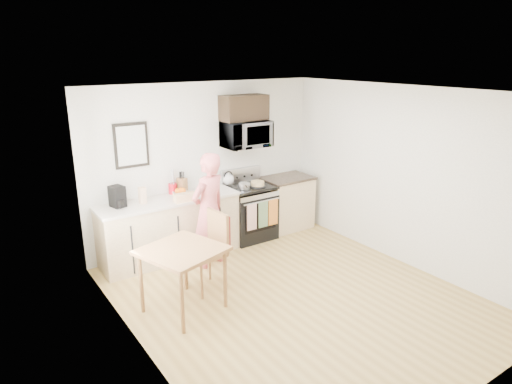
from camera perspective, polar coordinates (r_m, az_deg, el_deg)
floor at (r=6.06m, az=4.77°, el=-12.91°), size 4.60×4.60×0.00m
back_wall at (r=7.38m, az=-6.32°, el=3.44°), size 4.00×0.04×2.60m
front_wall at (r=4.16m, az=25.89°, el=-9.20°), size 4.00×0.04×2.60m
left_wall at (r=4.60m, az=-14.65°, el=-5.53°), size 0.04×4.60×2.60m
right_wall at (r=6.93m, az=17.99°, el=1.82°), size 0.04×4.60×2.60m
ceiling at (r=5.27m, az=5.48°, el=12.39°), size 4.00×4.60×0.04m
window at (r=5.25m, az=-17.52°, el=-0.05°), size 0.06×1.40×1.50m
cabinet_left at (r=7.05m, az=-10.67°, el=-4.68°), size 2.10×0.60×0.90m
countertop_left at (r=6.89m, az=-10.88°, el=-1.04°), size 2.14×0.64×0.04m
cabinet_right at (r=8.13m, az=3.80°, el=-1.45°), size 0.84×0.60×0.90m
countertop_right at (r=7.99m, az=3.86°, el=1.75°), size 0.88×0.64×0.04m
range at (r=7.67m, az=-0.80°, el=-2.66°), size 0.76×0.70×1.16m
microwave at (r=7.42m, az=-1.30°, el=7.24°), size 0.76×0.51×0.42m
upper_cabinet at (r=7.39m, az=-1.52°, el=10.49°), size 0.76×0.35×0.40m
wall_art at (r=6.79m, az=-15.32°, el=5.65°), size 0.50×0.04×0.65m
wall_trivet at (r=7.39m, az=-5.92°, el=3.47°), size 0.20×0.02×0.20m
person at (r=6.60m, az=-5.90°, el=-2.30°), size 0.71×0.58×1.69m
dining_table at (r=5.52m, az=-9.20°, el=-7.91°), size 0.93×0.93×0.80m
chair at (r=6.04m, az=-5.22°, el=-5.89°), size 0.52×0.48×1.05m
knife_block at (r=7.15m, az=-9.22°, el=0.84°), size 0.14×0.17×0.23m
utensil_crock at (r=7.10m, az=-10.40°, el=1.00°), size 0.13×0.13×0.39m
fruit_bowl at (r=7.01m, az=-9.42°, el=-0.10°), size 0.31×0.31×0.11m
milk_carton at (r=6.73m, az=-14.01°, el=-0.41°), size 0.10×0.10×0.24m
coffee_maker at (r=6.67m, az=-16.91°, el=-0.64°), size 0.21×0.27×0.30m
bread_bag at (r=6.74m, az=-8.89°, el=-0.65°), size 0.32×0.17×0.12m
cake at (r=7.45m, az=0.20°, el=1.02°), size 0.26×0.26×0.09m
kettle at (r=7.54m, az=-3.47°, el=1.64°), size 0.18×0.18×0.23m
pot at (r=7.31m, az=-1.46°, el=0.74°), size 0.18×0.30×0.09m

